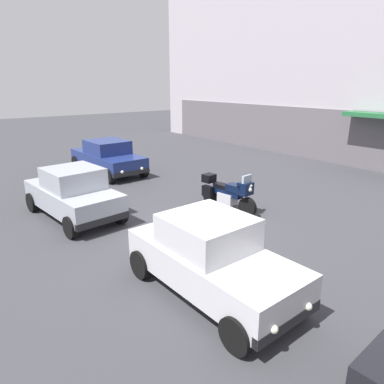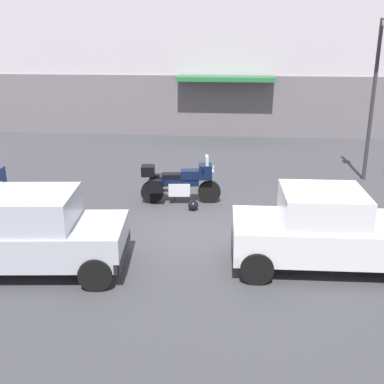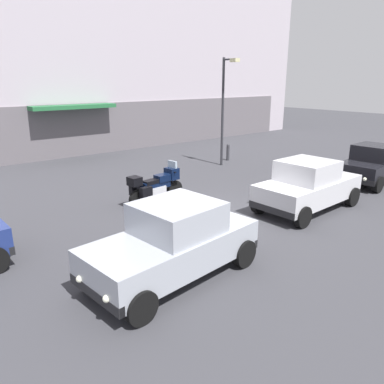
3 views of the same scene
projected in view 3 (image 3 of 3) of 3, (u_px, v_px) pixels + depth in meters
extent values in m
plane|color=#38383D|center=(217.00, 215.00, 11.57)|extent=(80.00, 80.00, 0.00)
cube|color=#B2A8B2|center=(52.00, 40.00, 19.37)|extent=(36.84, 2.40, 12.06)
cube|color=#625C62|center=(70.00, 131.00, 19.82)|extent=(33.16, 0.12, 2.80)
cube|color=#236638|center=(73.00, 107.00, 19.22)|extent=(4.40, 1.10, 0.20)
cylinder|color=black|center=(174.00, 189.00, 13.15)|extent=(0.65, 0.21, 0.64)
cylinder|color=black|center=(138.00, 199.00, 12.05)|extent=(0.65, 0.21, 0.64)
cylinder|color=#B7B7BC|center=(174.00, 178.00, 13.01)|extent=(0.33, 0.11, 0.68)
cube|color=#B7B7BC|center=(156.00, 191.00, 12.54)|extent=(0.64, 0.46, 0.36)
cube|color=black|center=(156.00, 185.00, 12.47)|extent=(1.12, 0.40, 0.28)
cube|color=black|center=(162.00, 178.00, 12.62)|extent=(0.55, 0.39, 0.24)
cube|color=black|center=(151.00, 182.00, 12.30)|extent=(0.59, 0.36, 0.12)
cube|color=black|center=(172.00, 173.00, 12.89)|extent=(0.41, 0.48, 0.40)
cube|color=#8C9EAD|center=(172.00, 165.00, 12.83)|extent=(0.12, 0.41, 0.28)
sphere|color=#EAEACC|center=(175.00, 173.00, 13.02)|extent=(0.14, 0.14, 0.14)
cylinder|color=black|center=(170.00, 171.00, 12.81)|extent=(0.11, 0.62, 0.04)
cylinder|color=#B7B7BC|center=(138.00, 197.00, 12.30)|extent=(0.56, 0.15, 0.09)
cube|color=black|center=(135.00, 189.00, 12.24)|extent=(0.42, 0.24, 0.36)
cube|color=black|center=(146.00, 193.00, 11.87)|extent=(0.42, 0.24, 0.36)
cube|color=black|center=(135.00, 181.00, 11.80)|extent=(0.40, 0.44, 0.28)
cylinder|color=black|center=(149.00, 199.00, 12.64)|extent=(0.04, 0.13, 0.29)
sphere|color=black|center=(177.00, 201.00, 12.46)|extent=(0.28, 0.28, 0.28)
cube|color=silver|center=(308.00, 190.00, 11.87)|extent=(3.85, 1.75, 0.68)
cube|color=silver|center=(307.00, 171.00, 11.59)|extent=(1.64, 1.55, 0.64)
cube|color=#8C9EAD|center=(320.00, 167.00, 12.05)|extent=(0.10, 1.40, 0.54)
cube|color=#8C9EAD|center=(293.00, 175.00, 11.12)|extent=(0.10, 1.40, 0.51)
cube|color=black|center=(337.00, 187.00, 13.10)|extent=(0.17, 1.64, 0.20)
cube|color=black|center=(272.00, 210.00, 10.79)|extent=(0.17, 1.64, 0.20)
cylinder|color=black|center=(311.00, 187.00, 13.44)|extent=(0.65, 0.24, 0.64)
cylinder|color=black|center=(352.00, 197.00, 12.31)|extent=(0.65, 0.24, 0.64)
cylinder|color=black|center=(259.00, 204.00, 11.63)|extent=(0.65, 0.24, 0.64)
cylinder|color=black|center=(303.00, 217.00, 10.50)|extent=(0.65, 0.24, 0.64)
sphere|color=silver|center=(326.00, 181.00, 13.42)|extent=(0.14, 0.14, 0.14)
sphere|color=silver|center=(350.00, 186.00, 12.77)|extent=(0.14, 0.14, 0.14)
cube|color=black|center=(1.00, 239.00, 8.81)|extent=(0.20, 1.76, 0.20)
sphere|color=silver|center=(8.00, 240.00, 8.46)|extent=(0.14, 0.14, 0.14)
cube|color=black|center=(373.00, 167.00, 14.98)|extent=(3.49, 1.76, 0.64)
cube|color=black|center=(375.00, 152.00, 14.80)|extent=(1.48, 1.52, 0.60)
cube|color=#8C9EAD|center=(368.00, 155.00, 14.38)|extent=(0.14, 1.33, 0.51)
cube|color=#8C9EAD|center=(381.00, 150.00, 15.22)|extent=(0.14, 1.33, 0.48)
cube|color=black|center=(354.00, 180.00, 13.98)|extent=(0.21, 1.56, 0.20)
cylinder|color=black|center=(378.00, 184.00, 13.74)|extent=(0.65, 0.26, 0.64)
cylinder|color=black|center=(340.00, 177.00, 14.79)|extent=(0.65, 0.26, 0.64)
cylinder|color=black|center=(366.00, 167.00, 16.40)|extent=(0.65, 0.26, 0.64)
sphere|color=silver|center=(365.00, 179.00, 13.61)|extent=(0.14, 0.14, 0.14)
sphere|color=silver|center=(342.00, 175.00, 14.21)|extent=(0.14, 0.14, 0.14)
cube|color=#9EA3AD|center=(172.00, 249.00, 7.75)|extent=(3.95, 2.02, 0.68)
cube|color=#9EA3AD|center=(177.00, 218.00, 7.66)|extent=(1.75, 1.66, 0.64)
cube|color=#8C9EAD|center=(149.00, 227.00, 7.16)|extent=(0.20, 1.39, 0.54)
cube|color=#8C9EAD|center=(202.00, 209.00, 8.17)|extent=(0.20, 1.39, 0.51)
cube|color=black|center=(96.00, 293.00, 6.57)|extent=(0.29, 1.64, 0.20)
cube|color=black|center=(228.00, 234.00, 9.08)|extent=(0.29, 1.64, 0.20)
cylinder|color=black|center=(141.00, 307.00, 6.35)|extent=(0.66, 0.28, 0.64)
cylinder|color=black|center=(93.00, 275.00, 7.40)|extent=(0.66, 0.28, 0.64)
cylinder|color=black|center=(244.00, 253.00, 8.31)|extent=(0.66, 0.28, 0.64)
cylinder|color=black|center=(194.00, 234.00, 9.36)|extent=(0.66, 0.28, 0.64)
sphere|color=silver|center=(107.00, 299.00, 6.20)|extent=(0.14, 0.14, 0.14)
sphere|color=silver|center=(80.00, 279.00, 6.81)|extent=(0.14, 0.14, 0.14)
cylinder|color=#2D2D33|center=(223.00, 113.00, 17.57)|extent=(0.12, 0.12, 5.03)
cylinder|color=#2D2D33|center=(229.00, 59.00, 16.61)|extent=(0.08, 0.70, 0.08)
cube|color=beige|center=(235.00, 60.00, 16.36)|extent=(0.28, 0.36, 0.16)
cylinder|color=#333338|center=(228.00, 153.00, 19.25)|extent=(0.16, 0.16, 0.79)
sphere|color=#333338|center=(228.00, 145.00, 19.13)|extent=(0.16, 0.16, 0.16)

